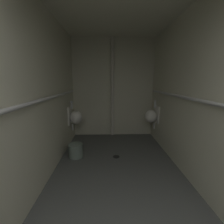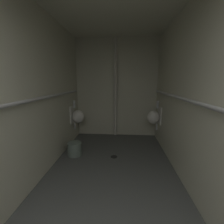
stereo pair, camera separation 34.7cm
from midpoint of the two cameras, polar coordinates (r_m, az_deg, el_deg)
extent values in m
cube|color=#4C4F4C|center=(2.67, 3.39, -25.88)|extent=(2.39, 4.67, 0.08)
cube|color=beige|center=(2.44, -24.89, 5.40)|extent=(0.06, 4.67, 2.74)
cube|color=beige|center=(2.43, 32.57, 4.66)|extent=(0.06, 4.67, 2.74)
cube|color=beige|center=(4.44, 3.93, 8.68)|extent=(2.39, 0.06, 2.74)
ellipsoid|color=silver|center=(4.04, -10.05, -1.74)|extent=(0.30, 0.26, 0.34)
cube|color=silver|center=(4.07, -12.19, -1.00)|extent=(0.03, 0.30, 0.44)
cylinder|color=silver|center=(4.00, -11.46, 2.61)|extent=(0.06, 0.06, 0.16)
sphere|color=silver|center=(3.99, -11.50, 3.82)|extent=(0.06, 0.06, 0.06)
cylinder|color=#B2B2B2|center=(4.13, -11.28, -5.09)|extent=(0.04, 0.04, 0.16)
ellipsoid|color=silver|center=(4.10, 17.41, -1.90)|extent=(0.30, 0.26, 0.34)
cube|color=silver|center=(4.13, 19.54, -1.24)|extent=(0.03, 0.30, 0.44)
cylinder|color=silver|center=(4.06, 18.90, 2.35)|extent=(0.06, 0.06, 0.16)
sphere|color=silver|center=(4.05, 18.98, 3.54)|extent=(0.06, 0.06, 0.06)
cylinder|color=#B2B2B2|center=(4.19, 18.54, -5.24)|extent=(0.04, 0.04, 0.16)
cylinder|color=#B2B2B2|center=(2.37, -23.21, 4.17)|extent=(0.05, 3.84, 0.05)
sphere|color=#B2B2B2|center=(4.17, -11.18, 7.61)|extent=(0.06, 0.06, 0.06)
cylinder|color=#B2B2B2|center=(2.39, 30.59, 3.55)|extent=(0.05, 3.92, 0.05)
sphere|color=#B2B2B2|center=(4.23, 18.78, 7.28)|extent=(0.06, 0.06, 0.06)
cylinder|color=beige|center=(4.33, 3.59, 8.61)|extent=(0.08, 0.08, 2.69)
cylinder|color=black|center=(3.39, 3.78, -16.25)|extent=(0.14, 0.14, 0.01)
cylinder|color=slate|center=(3.46, -10.83, -13.32)|extent=(0.30, 0.30, 0.29)
camera|label=1|loc=(0.17, -86.13, 0.78)|focal=24.70mm
camera|label=2|loc=(0.17, 93.87, -0.78)|focal=24.70mm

